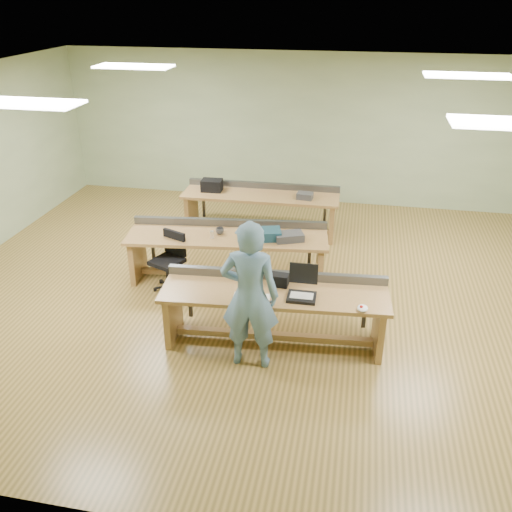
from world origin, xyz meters
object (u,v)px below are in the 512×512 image
at_px(person, 250,296).
at_px(laptop_base, 302,297).
at_px(parts_bin_teal, 267,234).
at_px(workbench_front, 274,304).
at_px(workbench_back, 261,204).
at_px(parts_bin_grey, 289,237).
at_px(camera_bag, 279,280).
at_px(mug, 220,231).
at_px(drinks_can, 212,234).
at_px(workbench_mid, 228,246).
at_px(task_chair, 170,268).

xyz_separation_m(person, laptop_base, (0.56, 0.36, -0.16)).
xyz_separation_m(person, parts_bin_teal, (-0.15, 1.96, -0.11)).
bearing_deg(person, workbench_front, -115.72).
height_order(workbench_back, parts_bin_grey, parts_bin_grey).
xyz_separation_m(workbench_back, camera_bag, (0.84, -3.22, 0.27)).
distance_m(mug, drinks_can, 0.18).
relative_size(workbench_front, workbench_mid, 0.92).
height_order(parts_bin_grey, mug, parts_bin_grey).
distance_m(camera_bag, mug, 1.77).
bearing_deg(person, laptop_base, -149.89).
distance_m(workbench_back, parts_bin_teal, 1.95).
distance_m(camera_bag, drinks_can, 1.70).
height_order(workbench_front, person, person).
height_order(task_chair, parts_bin_grey, task_chair).
relative_size(laptop_base, mug, 2.79).
relative_size(workbench_front, camera_bag, 12.54).
height_order(parts_bin_grey, drinks_can, parts_bin_grey).
bearing_deg(laptop_base, drinks_can, 135.21).
bearing_deg(workbench_front, parts_bin_grey, 86.65).
relative_size(workbench_front, laptop_base, 8.30).
relative_size(mug, drinks_can, 1.13).
bearing_deg(task_chair, workbench_back, 90.04).
height_order(laptop_base, task_chair, task_chair).
bearing_deg(task_chair, workbench_mid, 52.30).
relative_size(workbench_mid, parts_bin_teal, 7.61).
bearing_deg(task_chair, mug, 55.77).
height_order(workbench_mid, camera_bag, camera_bag).
bearing_deg(mug, workbench_mid, 3.95).
xyz_separation_m(workbench_front, mug, (-1.08, 1.51, 0.24)).
relative_size(workbench_mid, drinks_can, 28.25).
xyz_separation_m(workbench_back, person, (0.59, -3.84, 0.38)).
bearing_deg(camera_bag, task_chair, 156.59).
height_order(laptop_base, mug, mug).
bearing_deg(parts_bin_teal, task_chair, -163.80).
bearing_deg(drinks_can, camera_bag, -45.35).
bearing_deg(task_chair, laptop_base, -6.81).
bearing_deg(workbench_front, parts_bin_teal, 99.16).
relative_size(task_chair, parts_bin_grey, 2.14).
bearing_deg(mug, camera_bag, -50.83).
relative_size(camera_bag, drinks_can, 2.08).
relative_size(person, laptop_base, 5.42).
bearing_deg(camera_bag, workbench_back, 108.61).
bearing_deg(workbench_mid, mug, 177.30).
distance_m(camera_bag, task_chair, 2.09).
xyz_separation_m(camera_bag, parts_bin_grey, (-0.06, 1.35, -0.02)).
height_order(workbench_mid, parts_bin_teal, parts_bin_teal).
relative_size(task_chair, parts_bin_teal, 2.16).
relative_size(camera_bag, mug, 1.84).
distance_m(workbench_mid, person, 2.17).
bearing_deg(drinks_can, laptop_base, -44.32).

